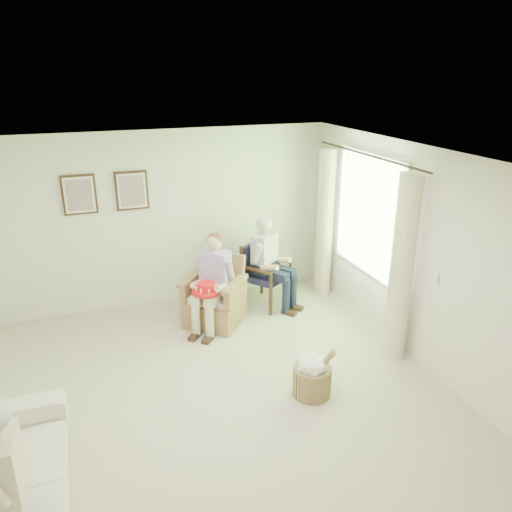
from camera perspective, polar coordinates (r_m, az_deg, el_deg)
name	(u,v)px	position (r m, az deg, el deg)	size (l,w,h in m)	color
floor	(221,404)	(5.63, -4.03, -16.49)	(5.50, 5.50, 0.00)	beige
back_wall	(166,220)	(7.47, -10.30, 4.12)	(5.00, 0.04, 2.60)	silver
right_wall	(427,262)	(6.06, 18.94, -0.70)	(0.04, 5.50, 2.60)	silver
ceiling	(214,163)	(4.55, -4.87, 10.53)	(5.00, 5.50, 0.02)	white
window	(369,212)	(6.86, 12.82, 4.92)	(0.13, 2.50, 1.63)	#2D6B23
curtain_left	(401,270)	(6.17, 16.29, -1.50)	(0.34, 0.34, 2.30)	beige
curtain_right	(325,224)	(7.73, 7.84, 3.66)	(0.34, 0.34, 2.30)	beige
framed_print_left	(79,195)	(7.21, -19.54, 6.61)	(0.45, 0.05, 0.55)	#382114
framed_print_right	(132,191)	(7.25, -14.00, 7.26)	(0.45, 0.05, 0.55)	#382114
wicker_armchair	(214,302)	(7.07, -4.85, -5.30)	(0.74, 0.74, 0.95)	#A4704D
wood_armchair	(264,271)	(7.55, 0.94, -1.69)	(0.61, 0.57, 0.94)	black
sofa	(12,488)	(4.73, -26.14, -22.67)	(0.83, 2.13, 0.62)	#F0E4CF
person_wicker	(215,276)	(6.77, -4.67, -2.31)	(0.40, 0.62, 1.31)	beige
person_dark	(268,257)	(7.31, 1.39, -0.15)	(0.40, 0.63, 1.35)	#171C34
red_hat	(206,289)	(6.64, -5.71, -3.77)	(0.38, 0.38, 0.14)	red
hatbox	(312,375)	(5.65, 6.45, -13.35)	(0.52, 0.52, 0.63)	tan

